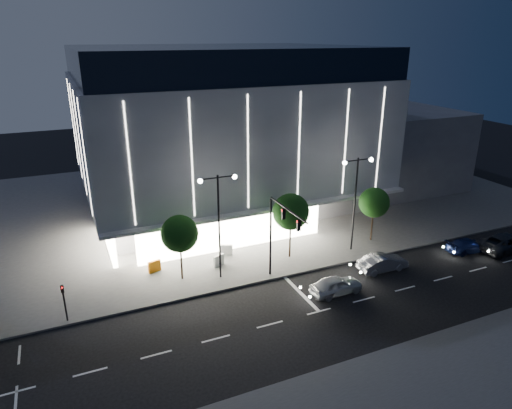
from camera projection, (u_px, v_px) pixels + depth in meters
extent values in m
plane|color=black|center=(285.00, 307.00, 34.05)|extent=(160.00, 160.00, 0.00)
cube|color=#474747|center=(233.00, 198.00, 56.50)|extent=(70.00, 40.00, 0.15)
cube|color=#474747|center=(462.00, 395.00, 25.61)|extent=(70.00, 10.00, 0.15)
cube|color=#4C4C51|center=(217.00, 185.00, 55.07)|extent=(28.00, 21.00, 4.00)
cube|color=gray|center=(221.00, 127.00, 50.73)|extent=(30.00, 25.00, 11.00)
cube|color=black|center=(219.00, 61.00, 48.29)|extent=(29.40, 24.50, 3.00)
cube|color=white|center=(234.00, 230.00, 42.53)|extent=(18.00, 0.40, 3.60)
cube|color=white|center=(107.00, 228.00, 43.02)|extent=(0.40, 10.00, 3.60)
cube|color=gray|center=(267.00, 208.00, 42.07)|extent=(30.00, 2.00, 0.30)
cube|color=white|center=(269.00, 151.00, 39.99)|extent=(24.00, 0.06, 10.00)
cube|color=#4C4C51|center=(375.00, 144.00, 62.68)|extent=(16.00, 20.00, 10.00)
cylinder|color=black|center=(271.00, 238.00, 37.32)|extent=(0.18, 0.18, 7.00)
cylinder|color=black|center=(288.00, 210.00, 33.61)|extent=(0.14, 5.80, 0.14)
cube|color=black|center=(283.00, 214.00, 34.42)|extent=(0.28, 0.18, 0.85)
cube|color=black|center=(299.00, 225.00, 32.36)|extent=(0.28, 0.18, 0.85)
sphere|color=#FF0C0C|center=(282.00, 210.00, 34.27)|extent=(0.14, 0.14, 0.14)
cylinder|color=black|center=(219.00, 229.00, 36.50)|extent=(0.16, 0.16, 9.00)
cylinder|color=black|center=(209.00, 179.00, 34.73)|extent=(1.40, 0.10, 0.10)
cylinder|color=black|center=(226.00, 177.00, 35.26)|extent=(1.40, 0.10, 0.10)
sphere|color=white|center=(200.00, 181.00, 34.50)|extent=(0.36, 0.36, 0.36)
sphere|color=white|center=(235.00, 177.00, 35.56)|extent=(0.36, 0.36, 0.36)
cylinder|color=black|center=(354.00, 206.00, 41.39)|extent=(0.16, 0.16, 9.00)
cylinder|color=black|center=(351.00, 161.00, 39.62)|extent=(1.40, 0.10, 0.10)
cylinder|color=black|center=(365.00, 159.00, 40.15)|extent=(1.40, 0.10, 0.10)
sphere|color=white|center=(345.00, 163.00, 39.39)|extent=(0.36, 0.36, 0.36)
sphere|color=white|center=(371.00, 160.00, 40.45)|extent=(0.36, 0.36, 0.36)
cylinder|color=black|center=(65.00, 304.00, 31.75)|extent=(0.12, 0.12, 3.00)
cube|color=black|center=(62.00, 289.00, 31.33)|extent=(0.22, 0.16, 0.55)
sphere|color=#FF0C0C|center=(62.00, 288.00, 31.18)|extent=(0.10, 0.10, 0.10)
cylinder|color=black|center=(181.00, 260.00, 37.14)|extent=(0.16, 0.16, 3.78)
sphere|color=#15370F|center=(180.00, 234.00, 36.33)|extent=(3.02, 3.02, 3.02)
sphere|color=#15370F|center=(183.00, 238.00, 36.80)|extent=(2.16, 2.16, 2.16)
sphere|color=#15370F|center=(177.00, 239.00, 36.22)|extent=(1.94, 1.94, 1.94)
cylinder|color=black|center=(290.00, 238.00, 40.85)|extent=(0.16, 0.16, 4.06)
sphere|color=#15370F|center=(291.00, 212.00, 39.98)|extent=(3.25, 3.25, 3.25)
sphere|color=#15370F|center=(293.00, 217.00, 40.47)|extent=(2.32, 2.32, 2.32)
sphere|color=#15370F|center=(289.00, 216.00, 39.88)|extent=(2.09, 2.09, 2.09)
cylinder|color=black|center=(372.00, 224.00, 44.31)|extent=(0.16, 0.16, 3.64)
sphere|color=#15370F|center=(374.00, 202.00, 43.53)|extent=(2.91, 2.91, 2.91)
sphere|color=#15370F|center=(375.00, 206.00, 44.00)|extent=(2.08, 2.08, 2.08)
sphere|color=#15370F|center=(373.00, 206.00, 43.42)|extent=(1.87, 1.87, 1.87)
imported|color=silver|center=(336.00, 285.00, 35.62)|extent=(4.31, 1.84, 1.45)
imported|color=#A6A8AE|center=(383.00, 263.00, 39.12)|extent=(4.49, 1.63, 1.47)
imported|color=#152051|center=(468.00, 245.00, 42.57)|extent=(4.48, 2.15, 1.26)
imported|color=#2C2D31|center=(504.00, 243.00, 42.76)|extent=(5.81, 2.96, 1.57)
cube|color=orange|center=(154.00, 266.00, 38.68)|extent=(1.13, 0.49, 1.00)
cube|color=silver|center=(219.00, 260.00, 39.70)|extent=(1.10, 0.69, 1.00)
cube|color=silver|center=(227.00, 250.00, 41.64)|extent=(1.11, 0.68, 1.00)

